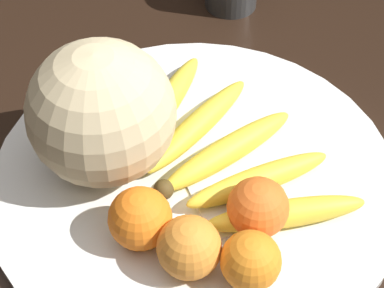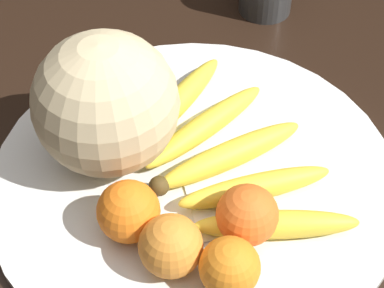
# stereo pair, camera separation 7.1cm
# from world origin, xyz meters

# --- Properties ---
(kitchen_table) EXTENTS (1.63, 1.19, 0.77)m
(kitchen_table) POSITION_xyz_m (0.00, 0.00, 0.69)
(kitchen_table) COLOR black
(kitchen_table) RESTS_ON ground_plane
(fruit_bowl) EXTENTS (0.48, 0.48, 0.01)m
(fruit_bowl) POSITION_xyz_m (-0.06, -0.00, 0.78)
(fruit_bowl) COLOR white
(fruit_bowl) RESTS_ON kitchen_table
(melon) EXTENTS (0.17, 0.17, 0.17)m
(melon) POSITION_xyz_m (-0.09, -0.10, 0.87)
(melon) COLOR beige
(melon) RESTS_ON fruit_bowl
(banana_bunch) EXTENTS (0.29, 0.26, 0.03)m
(banana_bunch) POSITION_xyz_m (-0.07, 0.04, 0.80)
(banana_bunch) COLOR #473819
(banana_bunch) RESTS_ON fruit_bowl
(orange_front_left) EXTENTS (0.07, 0.07, 0.07)m
(orange_front_left) POSITION_xyz_m (0.06, -0.03, 0.82)
(orange_front_left) COLOR orange
(orange_front_left) RESTS_ON fruit_bowl
(orange_front_right) EXTENTS (0.07, 0.07, 0.07)m
(orange_front_right) POSITION_xyz_m (0.02, -0.07, 0.82)
(orange_front_right) COLOR orange
(orange_front_right) RESTS_ON fruit_bowl
(orange_mid_center) EXTENTS (0.06, 0.06, 0.06)m
(orange_mid_center) POSITION_xyz_m (0.09, 0.03, 0.82)
(orange_mid_center) COLOR orange
(orange_mid_center) RESTS_ON fruit_bowl
(orange_back_left) EXTENTS (0.07, 0.07, 0.07)m
(orange_back_left) POSITION_xyz_m (0.03, 0.05, 0.82)
(orange_back_left) COLOR orange
(orange_back_left) RESTS_ON fruit_bowl
(produce_tag) EXTENTS (0.09, 0.05, 0.00)m
(produce_tag) POSITION_xyz_m (-0.01, 0.01, 0.79)
(produce_tag) COLOR white
(produce_tag) RESTS_ON fruit_bowl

